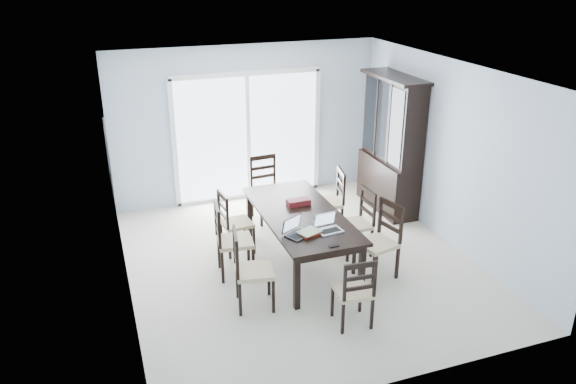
% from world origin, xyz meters
% --- Properties ---
extents(floor, '(5.00, 5.00, 0.00)m').
position_xyz_m(floor, '(0.00, 0.00, 0.00)').
color(floor, beige).
rests_on(floor, ground).
extents(ceiling, '(5.00, 5.00, 0.00)m').
position_xyz_m(ceiling, '(0.00, 0.00, 2.60)').
color(ceiling, white).
rests_on(ceiling, back_wall).
extents(back_wall, '(4.50, 0.02, 2.60)m').
position_xyz_m(back_wall, '(0.00, 2.50, 1.30)').
color(back_wall, '#ABBACC').
rests_on(back_wall, floor).
extents(wall_left, '(0.02, 5.00, 2.60)m').
position_xyz_m(wall_left, '(-2.25, 0.00, 1.30)').
color(wall_left, '#ABBACC').
rests_on(wall_left, floor).
extents(wall_right, '(0.02, 5.00, 2.60)m').
position_xyz_m(wall_right, '(2.25, 0.00, 1.30)').
color(wall_right, '#ABBACC').
rests_on(wall_right, floor).
extents(balcony, '(4.50, 2.00, 0.10)m').
position_xyz_m(balcony, '(0.00, 3.50, -0.05)').
color(balcony, gray).
rests_on(balcony, ground).
extents(railing, '(4.50, 0.06, 1.10)m').
position_xyz_m(railing, '(0.00, 4.50, 0.55)').
color(railing, '#99999E').
rests_on(railing, balcony).
extents(dining_table, '(1.00, 2.20, 0.75)m').
position_xyz_m(dining_table, '(0.00, 0.00, 0.67)').
color(dining_table, black).
rests_on(dining_table, floor).
extents(china_hutch, '(0.50, 1.38, 2.20)m').
position_xyz_m(china_hutch, '(2.02, 1.25, 1.07)').
color(china_hutch, black).
rests_on(china_hutch, floor).
extents(sliding_door, '(2.52, 0.05, 2.18)m').
position_xyz_m(sliding_door, '(0.00, 2.48, 1.09)').
color(sliding_door, silver).
rests_on(sliding_door, floor).
extents(chair_left_near, '(0.51, 0.50, 1.14)m').
position_xyz_m(chair_left_near, '(-0.96, -0.75, 0.60)').
color(chair_left_near, black).
rests_on(chair_left_near, floor).
extents(chair_left_mid, '(0.50, 0.49, 1.17)m').
position_xyz_m(chair_left_mid, '(-0.99, 0.03, 0.62)').
color(chair_left_mid, black).
rests_on(chair_left_mid, floor).
extents(chair_left_far, '(0.44, 0.43, 1.05)m').
position_xyz_m(chair_left_far, '(-0.80, 0.61, 0.56)').
color(chair_left_far, black).
rests_on(chair_left_far, floor).
extents(chair_right_near, '(0.54, 0.53, 1.16)m').
position_xyz_m(chair_right_near, '(0.90, -0.63, 0.61)').
color(chair_right_near, black).
rests_on(chair_right_near, floor).
extents(chair_right_mid, '(0.43, 0.42, 1.09)m').
position_xyz_m(chair_right_mid, '(0.89, 0.01, 0.57)').
color(chair_right_mid, black).
rests_on(chair_right_mid, floor).
extents(chair_right_far, '(0.50, 0.49, 1.11)m').
position_xyz_m(chair_right_far, '(0.84, 0.80, 0.59)').
color(chair_right_far, black).
rests_on(chair_right_far, floor).
extents(chair_end_near, '(0.41, 0.42, 1.01)m').
position_xyz_m(chair_end_near, '(0.06, -1.56, 0.54)').
color(chair_end_near, black).
rests_on(chair_end_near, floor).
extents(chair_end_far, '(0.47, 0.49, 1.16)m').
position_xyz_m(chair_end_far, '(0.01, 1.58, 0.62)').
color(chair_end_far, black).
rests_on(chair_end_far, floor).
extents(laptop_dark, '(0.38, 0.34, 0.22)m').
position_xyz_m(laptop_dark, '(-0.24, -0.61, 0.80)').
color(laptop_dark, black).
rests_on(laptop_dark, dining_table).
extents(laptop_silver, '(0.33, 0.24, 0.21)m').
position_xyz_m(laptop_silver, '(0.14, -0.63, 0.80)').
color(laptop_silver, '#B7B7B9').
rests_on(laptop_silver, dining_table).
extents(book_stack, '(0.32, 0.29, 0.04)m').
position_xyz_m(book_stack, '(-0.13, -0.62, 0.77)').
color(book_stack, maroon).
rests_on(book_stack, dining_table).
extents(cell_phone, '(0.12, 0.06, 0.01)m').
position_xyz_m(cell_phone, '(0.04, -1.00, 0.76)').
color(cell_phone, black).
rests_on(cell_phone, dining_table).
extents(game_box, '(0.31, 0.16, 0.08)m').
position_xyz_m(game_box, '(0.07, 0.25, 0.79)').
color(game_box, '#4A0E13').
rests_on(game_box, dining_table).
extents(hot_tub, '(2.12, 1.95, 0.98)m').
position_xyz_m(hot_tub, '(-0.24, 3.68, 0.49)').
color(hot_tub, brown).
rests_on(hot_tub, balcony).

